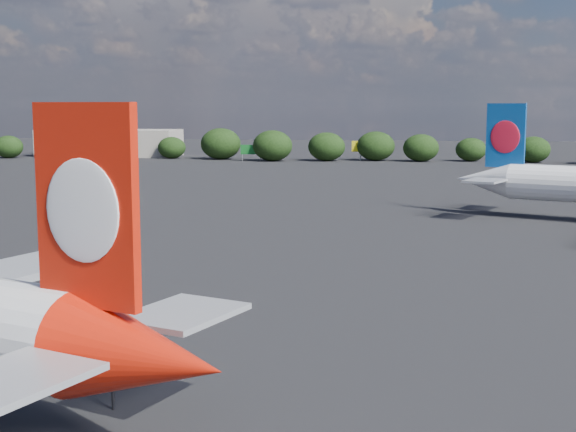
# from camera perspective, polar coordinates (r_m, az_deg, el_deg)

# --- Properties ---
(ground) EXTENTS (500.00, 500.00, 0.00)m
(ground) POSITION_cam_1_polar(r_m,az_deg,el_deg) (106.81, -4.82, -0.54)
(ground) COLOR black
(ground) RESTS_ON ground
(apron_lamp_post) EXTENTS (0.55, 0.30, 11.69)m
(apron_lamp_post) POSITION_cam_1_polar(r_m,az_deg,el_deg) (41.98, -12.58, -4.98)
(apron_lamp_post) COLOR black
(apron_lamp_post) RESTS_ON ground
(terminal_building) EXTENTS (42.00, 16.00, 8.00)m
(terminal_building) POSITION_cam_1_polar(r_m,az_deg,el_deg) (251.44, -12.56, 5.11)
(terminal_building) COLOR gray
(terminal_building) RESTS_ON ground
(highway_sign) EXTENTS (6.00, 0.30, 4.50)m
(highway_sign) POSITION_cam_1_polar(r_m,az_deg,el_deg) (223.23, -2.63, 4.73)
(highway_sign) COLOR #136120
(highway_sign) RESTS_ON ground
(billboard_yellow) EXTENTS (5.00, 0.30, 5.50)m
(billboard_yellow) POSITION_cam_1_polar(r_m,az_deg,el_deg) (225.52, 5.19, 4.92)
(billboard_yellow) COLOR yellow
(billboard_yellow) RESTS_ON ground
(horizon_treeline) EXTENTS (205.47, 16.41, 8.92)m
(horizon_treeline) POSITION_cam_1_polar(r_m,az_deg,el_deg) (223.86, 3.40, 4.95)
(horizon_treeline) COLOR black
(horizon_treeline) RESTS_ON ground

